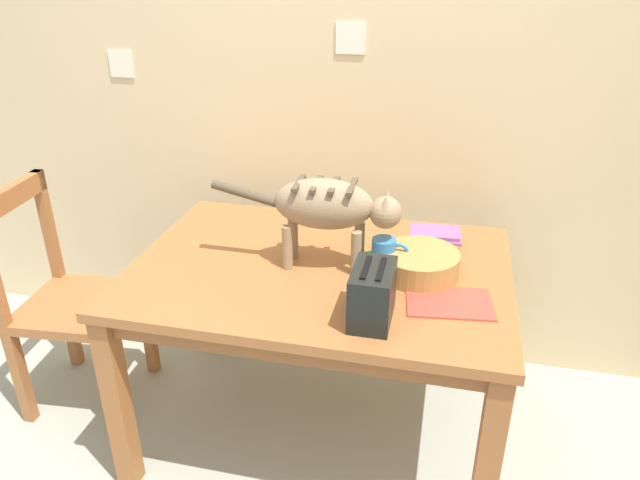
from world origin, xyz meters
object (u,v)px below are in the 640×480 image
object	(u,v)px
coffee_mug	(385,251)
wicker_basket	(419,263)
dining_table	(320,287)
magazine	(449,303)
wooden_chair_near	(68,301)
book_stack	(435,239)
toaster	(372,294)
saucer_bowl	(383,267)
cat	(329,207)

from	to	relation	value
coffee_mug	wicker_basket	bearing A→B (deg)	1.19
dining_table	magazine	xyz separation A→B (m)	(0.45, -0.15, 0.09)
magazine	wooden_chair_near	world-z (taller)	wooden_chair_near
magazine	wicker_basket	world-z (taller)	wicker_basket
book_stack	coffee_mug	bearing A→B (deg)	-124.59
book_stack	toaster	xyz separation A→B (m)	(-0.16, -0.54, 0.05)
magazine	wicker_basket	xyz separation A→B (m)	(-0.11, 0.17, 0.04)
dining_table	toaster	distance (m)	0.41
coffee_mug	magazine	bearing A→B (deg)	-35.97
dining_table	saucer_bowl	bearing A→B (deg)	3.58
coffee_mug	wicker_basket	world-z (taller)	coffee_mug
magazine	wicker_basket	size ratio (longest dim) A/B	0.98
book_stack	toaster	size ratio (longest dim) A/B	0.97
magazine	book_stack	distance (m)	0.40
toaster	saucer_bowl	bearing A→B (deg)	91.25
saucer_bowl	coffee_mug	size ratio (longest dim) A/B	1.66
book_stack	toaster	world-z (taller)	toaster
coffee_mug	magazine	size ratio (longest dim) A/B	0.48
magazine	toaster	xyz separation A→B (m)	(-0.23, -0.14, 0.08)
book_stack	wicker_basket	world-z (taller)	wicker_basket
coffee_mug	wooden_chair_near	bearing A→B (deg)	-178.10
dining_table	book_stack	bearing A→B (deg)	32.61
magazine	wooden_chair_near	distance (m)	1.52
magazine	wicker_basket	distance (m)	0.21
saucer_bowl	wicker_basket	distance (m)	0.13
book_stack	wicker_basket	bearing A→B (deg)	-100.34
magazine	toaster	size ratio (longest dim) A/B	1.33
saucer_bowl	wooden_chair_near	xyz separation A→B (m)	(-1.26, -0.04, -0.29)
dining_table	wicker_basket	world-z (taller)	wicker_basket
book_stack	wooden_chair_near	bearing A→B (deg)	-169.12
dining_table	wicker_basket	xyz separation A→B (m)	(0.34, 0.02, 0.13)
toaster	dining_table	bearing A→B (deg)	127.64
saucer_bowl	coffee_mug	xyz separation A→B (m)	(0.00, 0.00, 0.06)
book_stack	saucer_bowl	bearing A→B (deg)	-125.23
coffee_mug	wicker_basket	distance (m)	0.12
dining_table	toaster	xyz separation A→B (m)	(0.23, -0.29, 0.17)
book_stack	wooden_chair_near	size ratio (longest dim) A/B	0.21
wooden_chair_near	cat	bearing A→B (deg)	86.98
book_stack	wooden_chair_near	world-z (taller)	wooden_chair_near
dining_table	coffee_mug	size ratio (longest dim) A/B	10.34
dining_table	wooden_chair_near	bearing A→B (deg)	-178.45
wicker_basket	toaster	size ratio (longest dim) A/B	1.36
dining_table	cat	bearing A→B (deg)	11.87
wooden_chair_near	magazine	bearing A→B (deg)	80.38
saucer_bowl	wooden_chair_near	size ratio (longest dim) A/B	0.22
cat	saucer_bowl	world-z (taller)	cat
cat	book_stack	world-z (taller)	cat
cat	book_stack	distance (m)	0.47
saucer_bowl	wicker_basket	size ratio (longest dim) A/B	0.77
saucer_bowl	toaster	size ratio (longest dim) A/B	1.05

